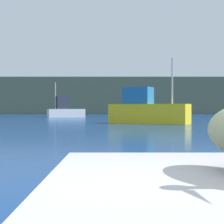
{
  "coord_description": "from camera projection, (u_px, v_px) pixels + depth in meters",
  "views": [
    {
      "loc": [
        -0.04,
        -2.28,
        1.18
      ],
      "look_at": [
        -0.07,
        17.14,
        0.96
      ],
      "focal_mm": 54.95,
      "sensor_mm": 36.0,
      "label": 1
    }
  ],
  "objects": [
    {
      "name": "hillside_backdrop",
      "position": [
        113.0,
        96.0,
        72.54
      ],
      "size": [
        140.0,
        12.1,
        7.29
      ],
      "primitive_type": "cube",
      "color": "#5B664C",
      "rests_on": "ground"
    },
    {
      "name": "fishing_boat_white",
      "position": [
        66.0,
        110.0,
        43.63
      ],
      "size": [
        4.87,
        3.03,
        4.41
      ],
      "rotation": [
        0.0,
        0.0,
        3.51
      ],
      "color": "white",
      "rests_on": "ground"
    },
    {
      "name": "fishing_boat_yellow",
      "position": [
        147.0,
        110.0,
        26.1
      ],
      "size": [
        6.23,
        4.32,
        4.88
      ],
      "rotation": [
        0.0,
        0.0,
        -0.46
      ],
      "color": "yellow",
      "rests_on": "ground"
    }
  ]
}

